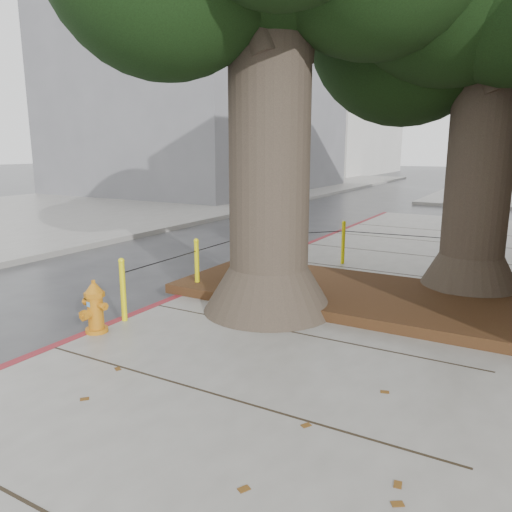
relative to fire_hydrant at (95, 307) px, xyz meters
The scene contains 9 objects.
ground 2.08m from the fire_hydrant, 19.15° to the right, with size 140.00×140.00×0.00m, color #28282B.
sidewalk_opposite 15.29m from the fire_hydrant, 142.33° to the left, with size 14.00×60.00×0.15m, color slate.
curb_red 1.89m from the fire_hydrant, 93.09° to the left, with size 0.14×26.00×0.16m, color maroon.
planter_bed 4.29m from the fire_hydrant, 49.16° to the left, with size 6.40×2.60×0.16m, color black.
building_far_grey 25.63m from the fire_hydrant, 121.54° to the left, with size 12.00×16.00×12.00m, color slate.
building_far_white 47.36m from the fire_hydrant, 108.81° to the left, with size 12.00×18.00×15.00m, color silver.
bollard_ring 3.86m from the fire_hydrant, 74.45° to the left, with size 3.79×5.39×0.95m.
fire_hydrant is the anchor object (origin of this frame).
car_dark 20.33m from the fire_hydrant, 120.10° to the left, with size 1.63×4.02×1.17m, color black.
Camera 1 is at (3.24, -3.89, 2.65)m, focal length 35.00 mm.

